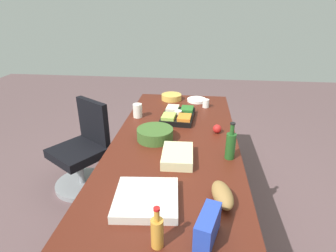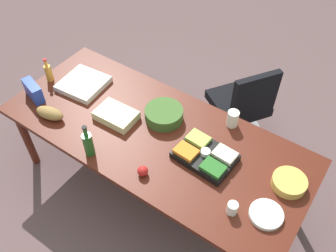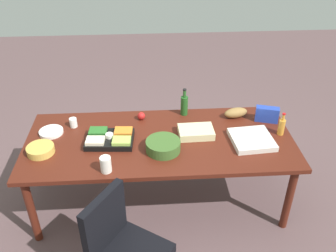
{
  "view_description": "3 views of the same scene",
  "coord_description": "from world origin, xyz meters",
  "views": [
    {
      "loc": [
        -2.07,
        -0.17,
        1.79
      ],
      "look_at": [
        0.14,
        0.08,
        0.8
      ],
      "focal_mm": 29.53,
      "sensor_mm": 36.0,
      "label": 1
    },
    {
      "loc": [
        1.15,
        -1.47,
        2.86
      ],
      "look_at": [
        0.08,
        0.07,
        0.81
      ],
      "focal_mm": 39.14,
      "sensor_mm": 36.0,
      "label": 2
    },
    {
      "loc": [
        0.11,
        2.75,
        2.69
      ],
      "look_at": [
        -0.08,
        -0.1,
        0.82
      ],
      "focal_mm": 39.5,
      "sensor_mm": 36.0,
      "label": 3
    }
  ],
  "objects": [
    {
      "name": "bread_loaf",
      "position": [
        -0.77,
        -0.34,
        0.8
      ],
      "size": [
        0.26,
        0.16,
        0.1
      ],
      "primitive_type": "ellipsoid",
      "rotation": [
        0.0,
        0.0,
        0.22
      ],
      "color": "olive",
      "rests_on": "conference_table"
    },
    {
      "name": "office_chair",
      "position": [
        0.3,
        0.98,
        0.35
      ],
      "size": [
        0.67,
        0.67,
        0.91
      ],
      "color": "gray",
      "rests_on": "ground"
    },
    {
      "name": "ground_plane",
      "position": [
        0.0,
        0.0,
        0.0
      ],
      "size": [
        10.0,
        10.0,
        0.0
      ],
      "primitive_type": "plane",
      "color": "brown"
    },
    {
      "name": "wine_bottle",
      "position": [
        -0.26,
        -0.42,
        0.85
      ],
      "size": [
        0.09,
        0.09,
        0.28
      ],
      "color": "#21521F",
      "rests_on": "conference_table"
    },
    {
      "name": "chip_bag_blue",
      "position": [
        -1.06,
        -0.24,
        0.82
      ],
      "size": [
        0.23,
        0.14,
        0.15
      ],
      "primitive_type": "cube",
      "rotation": [
        0.0,
        0.0,
        -0.29
      ],
      "color": "#2541B2",
      "rests_on": "conference_table"
    },
    {
      "name": "apple_red",
      "position": [
        0.17,
        -0.36,
        0.78
      ],
      "size": [
        0.08,
        0.08,
        0.08
      ],
      "primitive_type": "sphere",
      "rotation": [
        0.0,
        0.0,
        0.09
      ],
      "color": "red",
      "rests_on": "conference_table"
    },
    {
      "name": "paper_plate_stack",
      "position": [
        1.01,
        -0.16,
        0.76
      ],
      "size": [
        0.23,
        0.23,
        0.03
      ],
      "primitive_type": "cylinder",
      "rotation": [
        0.0,
        0.0,
        0.07
      ],
      "color": "white",
      "rests_on": "conference_table"
    },
    {
      "name": "sheet_cake",
      "position": [
        -0.34,
        -0.05,
        0.78
      ],
      "size": [
        0.33,
        0.23,
        0.07
      ],
      "primitive_type": "cube",
      "rotation": [
        0.0,
        0.0,
        0.03
      ],
      "color": "beige",
      "rests_on": "conference_table"
    },
    {
      "name": "chip_bowl",
      "position": [
        1.04,
        0.13,
        0.78
      ],
      "size": [
        0.29,
        0.29,
        0.07
      ],
      "primitive_type": "cylinder",
      "rotation": [
        0.0,
        0.0,
        0.26
      ],
      "color": "gold",
      "rests_on": "conference_table"
    },
    {
      "name": "dressing_bottle",
      "position": [
        -1.12,
        -0.01,
        0.83
      ],
      "size": [
        0.08,
        0.08,
        0.22
      ],
      "color": "orange",
      "rests_on": "conference_table"
    },
    {
      "name": "veggie_tray",
      "position": [
        0.45,
        0.01,
        0.78
      ],
      "size": [
        0.44,
        0.33,
        0.09
      ],
      "color": "black",
      "rests_on": "conference_table"
    },
    {
      "name": "pizza_box",
      "position": [
        -0.82,
        0.09,
        0.77
      ],
      "size": [
        0.39,
        0.39,
        0.05
      ],
      "primitive_type": "cube",
      "rotation": [
        0.0,
        0.0,
        0.08
      ],
      "color": "silver",
      "rests_on": "conference_table"
    },
    {
      "name": "paper_cup",
      "position": [
        0.81,
        -0.27,
        0.79
      ],
      "size": [
        0.09,
        0.09,
        0.09
      ],
      "primitive_type": "cylinder",
      "rotation": [
        0.0,
        0.0,
        0.29
      ],
      "color": "white",
      "rests_on": "conference_table"
    },
    {
      "name": "conference_table",
      "position": [
        0.0,
        0.0,
        0.68
      ],
      "size": [
        2.44,
        1.03,
        0.75
      ],
      "color": "#4E1C11",
      "rests_on": "ground"
    },
    {
      "name": "salad_bowl",
      "position": [
        -0.02,
        0.17,
        0.79
      ],
      "size": [
        0.32,
        0.32,
        0.1
      ],
      "primitive_type": "cylinder",
      "rotation": [
        0.0,
        0.0,
        -0.07
      ],
      "color": "#3A5D26",
      "rests_on": "conference_table"
    },
    {
      "name": "mayo_jar",
      "position": [
        0.45,
        0.42,
        0.81
      ],
      "size": [
        0.11,
        0.11,
        0.14
      ],
      "primitive_type": "cylinder",
      "rotation": [
        0.0,
        0.0,
        0.29
      ],
      "color": "white",
      "rests_on": "conference_table"
    }
  ]
}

